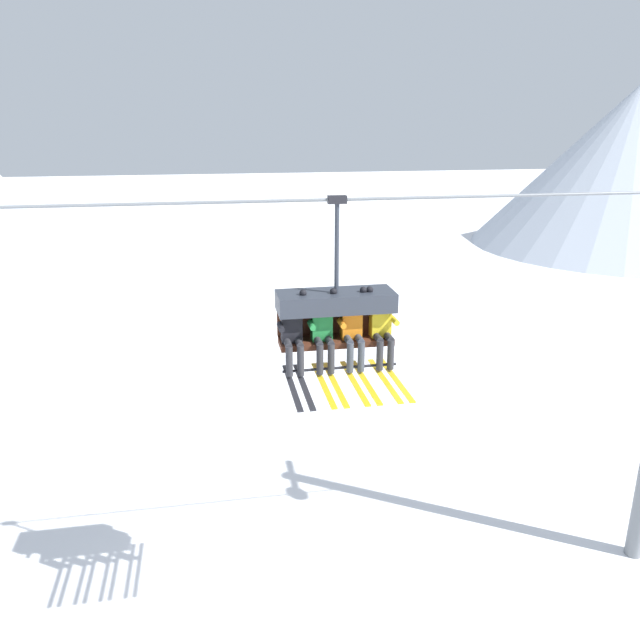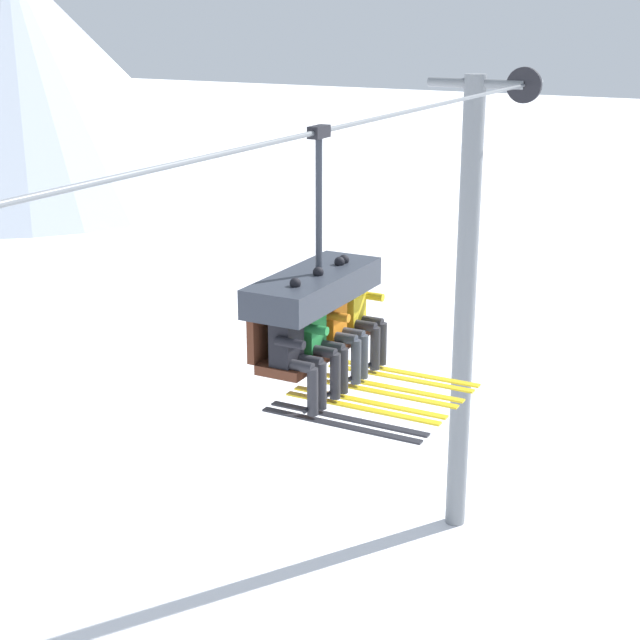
% 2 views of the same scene
% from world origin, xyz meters
% --- Properties ---
extents(ground_plane, '(200.00, 200.00, 0.00)m').
position_xyz_m(ground_plane, '(0.00, 0.00, 0.00)').
color(ground_plane, white).
extents(mountain_peak_central, '(21.82, 21.82, 11.53)m').
position_xyz_m(mountain_peak_central, '(29.80, 31.39, 5.77)').
color(mountain_peak_central, silver).
rests_on(mountain_peak_central, ground_plane).
extents(lift_cable, '(17.10, 0.05, 0.05)m').
position_xyz_m(lift_cable, '(0.65, -0.80, 7.91)').
color(lift_cable, slate).
extents(chairlift_chair, '(1.85, 0.74, 2.65)m').
position_xyz_m(chairlift_chair, '(1.37, -0.73, 6.19)').
color(chairlift_chair, '#512819').
extents(skier_black, '(0.48, 1.70, 1.34)m').
position_xyz_m(skier_black, '(0.65, -0.94, 5.91)').
color(skier_black, black).
extents(skier_green, '(0.48, 1.70, 1.34)m').
position_xyz_m(skier_green, '(1.13, -0.94, 5.91)').
color(skier_green, '#23843D').
extents(skier_orange, '(0.48, 1.70, 1.34)m').
position_xyz_m(skier_orange, '(1.61, -0.94, 5.91)').
color(skier_orange, orange).
extents(skier_yellow, '(0.48, 1.70, 1.34)m').
position_xyz_m(skier_yellow, '(2.08, -0.94, 5.91)').
color(skier_yellow, yellow).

